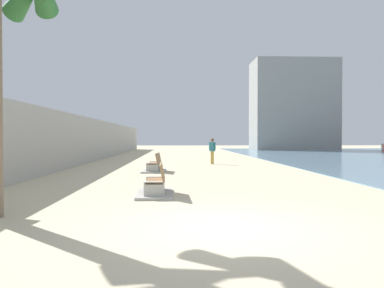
% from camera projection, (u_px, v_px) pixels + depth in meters
% --- Properties ---
extents(ground_plane, '(120.00, 120.00, 0.00)m').
position_uv_depth(ground_plane, '(190.00, 163.00, 25.15)').
color(ground_plane, beige).
extents(seawall, '(0.80, 64.00, 3.20)m').
position_uv_depth(seawall, '(80.00, 140.00, 24.79)').
color(seawall, '#ADAAA3').
rests_on(seawall, ground).
extents(bench_near, '(1.17, 2.13, 0.98)m').
position_uv_depth(bench_near, '(156.00, 187.00, 11.23)').
color(bench_near, '#ADAAA3').
rests_on(bench_near, ground).
extents(bench_far, '(1.22, 2.16, 0.98)m').
position_uv_depth(bench_far, '(154.00, 167.00, 18.99)').
color(bench_far, '#ADAAA3').
rests_on(bench_far, ground).
extents(person_walking, '(0.42, 0.38, 1.74)m').
position_uv_depth(person_walking, '(212.00, 149.00, 24.44)').
color(person_walking, gold).
rests_on(person_walking, ground).
extents(harbor_building, '(12.00, 6.00, 13.14)m').
position_uv_depth(harbor_building, '(293.00, 106.00, 53.72)').
color(harbor_building, gray).
rests_on(harbor_building, ground).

